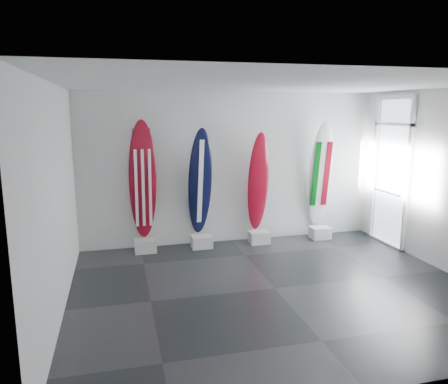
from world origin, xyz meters
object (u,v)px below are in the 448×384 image
object	(u,v)px
surfboard_swiss	(258,182)
surfboard_italy	(320,174)
surfboard_navy	(200,182)
surfboard_usa	(143,180)

from	to	relation	value
surfboard_swiss	surfboard_italy	size ratio (longest dim) A/B	0.90
surfboard_navy	surfboard_italy	distance (m)	2.52
surfboard_italy	surfboard_navy	bearing A→B (deg)	-177.52
surfboard_usa	surfboard_navy	size ratio (longest dim) A/B	1.07
surfboard_usa	surfboard_navy	bearing A→B (deg)	-2.24
surfboard_navy	surfboard_swiss	world-z (taller)	surfboard_navy
surfboard_usa	surfboard_swiss	world-z (taller)	surfboard_usa
surfboard_usa	surfboard_swiss	size ratio (longest dim) A/B	1.13
surfboard_swiss	surfboard_italy	bearing A→B (deg)	-7.53
surfboard_usa	surfboard_italy	distance (m)	3.60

